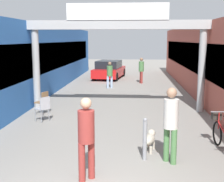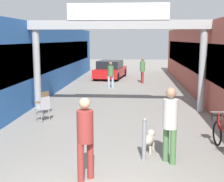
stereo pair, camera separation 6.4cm
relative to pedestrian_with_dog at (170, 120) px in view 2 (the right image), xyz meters
name	(u,v)px [view 2 (the right image)]	position (x,y,z in m)	size (l,w,h in m)	color
storefront_left	(24,60)	(-6.63, 8.72, 0.77)	(3.00, 26.00, 3.61)	blue
arcade_sign_gateway	(118,35)	(-1.54, 5.42, 1.99)	(7.40, 0.47, 4.26)	#B2B2B2
pedestrian_with_dog	(170,120)	(0.00, 0.00, 0.00)	(0.48, 0.48, 1.80)	#4C7F47
pedestrian_companion	(85,133)	(-1.82, -1.05, -0.04)	(0.48, 0.48, 1.73)	#99332D
pedestrian_carrying_crate	(111,73)	(-2.31, 11.19, -0.15)	(0.45, 0.45, 1.56)	#A5BFE0
pedestrian_elderly_walking	(142,69)	(-0.40, 13.44, -0.07)	(0.41, 0.41, 1.68)	#99332D
dog_on_leash	(149,139)	(-0.44, 0.78, -0.72)	(0.41, 0.72, 0.51)	beige
bicycle_red_second	(222,134)	(1.46, 0.92, -0.60)	(0.46, 1.69, 0.98)	black
bollard_post_metal	(144,139)	(-0.59, 0.11, -0.50)	(0.10, 0.10, 1.05)	gray
cafe_chair_aluminium_nearer	(44,107)	(-4.04, 3.42, -0.50)	(0.56, 0.56, 0.89)	gray
cafe_chair_wood_farther	(43,101)	(-4.36, 4.48, -0.50)	(0.51, 0.51, 0.89)	gray
parked_car_red	(110,70)	(-2.72, 15.82, -0.39)	(2.28, 4.20, 1.33)	red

